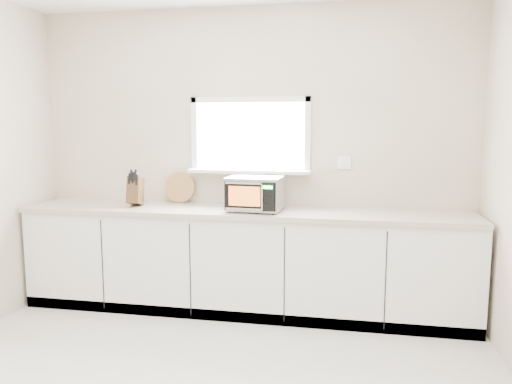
# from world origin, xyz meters

# --- Properties ---
(back_wall) EXTENTS (4.00, 0.17, 2.70)m
(back_wall) POSITION_xyz_m (0.00, 2.00, 1.36)
(back_wall) COLOR beige
(back_wall) RESTS_ON ground
(cabinets) EXTENTS (3.92, 0.60, 0.88)m
(cabinets) POSITION_xyz_m (0.00, 1.70, 0.44)
(cabinets) COLOR silver
(cabinets) RESTS_ON ground
(countertop) EXTENTS (3.92, 0.64, 0.04)m
(countertop) POSITION_xyz_m (0.00, 1.69, 0.90)
(countertop) COLOR #B4AA94
(countertop) RESTS_ON cabinets
(microwave) EXTENTS (0.47, 0.40, 0.29)m
(microwave) POSITION_xyz_m (0.11, 1.63, 1.07)
(microwave) COLOR black
(microwave) RESTS_ON countertop
(knife_block) EXTENTS (0.14, 0.25, 0.34)m
(knife_block) POSITION_xyz_m (-1.00, 1.67, 1.06)
(knife_block) COLOR #4D331B
(knife_block) RESTS_ON countertop
(cutting_board) EXTENTS (0.29, 0.07, 0.29)m
(cutting_board) POSITION_xyz_m (-0.67, 1.94, 1.06)
(cutting_board) COLOR #AB8442
(cutting_board) RESTS_ON countertop
(coffee_grinder) EXTENTS (0.14, 0.14, 0.20)m
(coffee_grinder) POSITION_xyz_m (0.18, 1.69, 1.02)
(coffee_grinder) COLOR #A9ABB0
(coffee_grinder) RESTS_ON countertop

